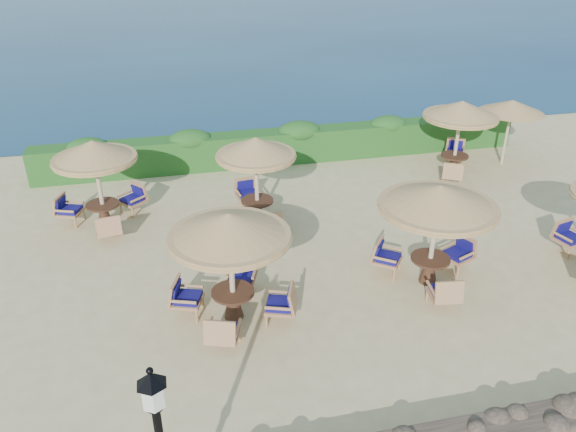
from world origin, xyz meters
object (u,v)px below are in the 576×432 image
at_px(cafe_set_5, 460,121).
at_px(cafe_set_4, 256,162).
at_px(cafe_set_1, 437,214).
at_px(cafe_set_0, 230,250).
at_px(cafe_set_3, 96,169).
at_px(extra_parasol, 512,107).

bearing_deg(cafe_set_5, cafe_set_4, -165.02).
relative_size(cafe_set_1, cafe_set_4, 1.00).
height_order(cafe_set_0, cafe_set_4, same).
bearing_deg(cafe_set_0, cafe_set_3, 120.82).
bearing_deg(cafe_set_1, cafe_set_0, -176.36).
relative_size(extra_parasol, cafe_set_5, 0.86).
bearing_deg(cafe_set_3, cafe_set_4, -9.60).
bearing_deg(extra_parasol, cafe_set_5, -168.11).
bearing_deg(cafe_set_3, extra_parasol, 6.90).
relative_size(cafe_set_1, cafe_set_5, 1.02).
bearing_deg(cafe_set_0, cafe_set_4, 73.13).
distance_m(cafe_set_1, cafe_set_5, 7.24).
bearing_deg(cafe_set_5, cafe_set_3, -174.07).
height_order(extra_parasol, cafe_set_0, cafe_set_0).
height_order(cafe_set_0, cafe_set_5, same).
relative_size(cafe_set_0, cafe_set_1, 1.01).
bearing_deg(cafe_set_3, cafe_set_5, 5.93).
xyz_separation_m(extra_parasol, cafe_set_0, (-11.03, -6.91, -0.38)).
distance_m(cafe_set_1, cafe_set_3, 9.39).
distance_m(cafe_set_0, cafe_set_1, 4.93).
relative_size(extra_parasol, cafe_set_3, 0.88).
distance_m(extra_parasol, cafe_set_3, 14.25).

